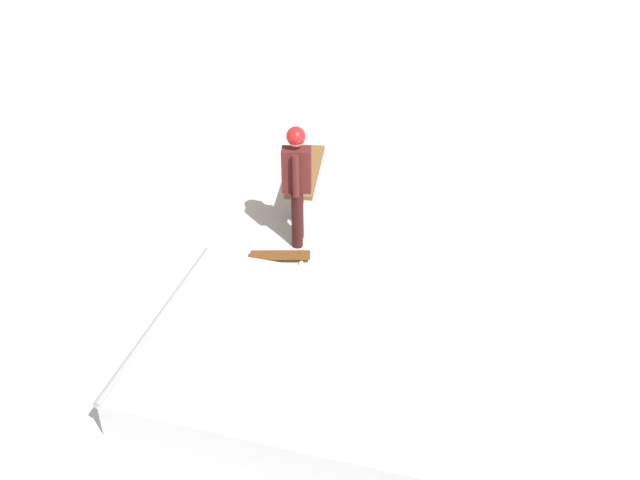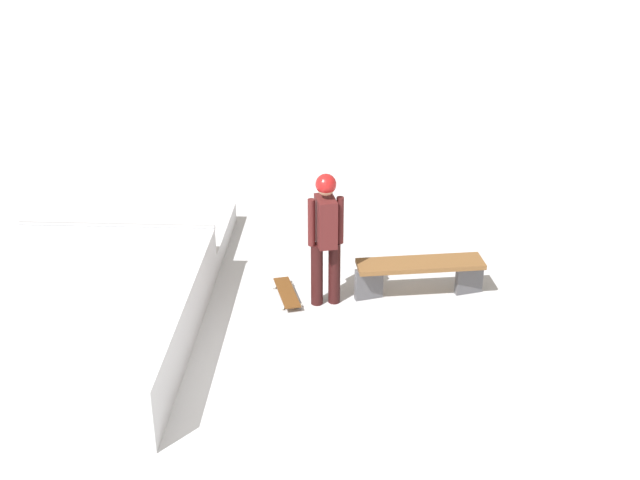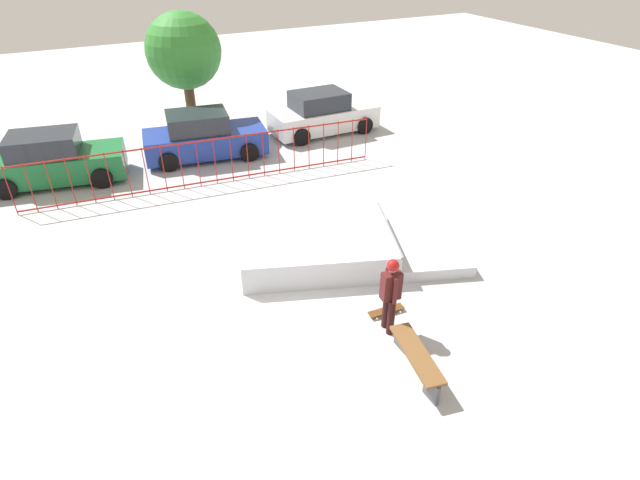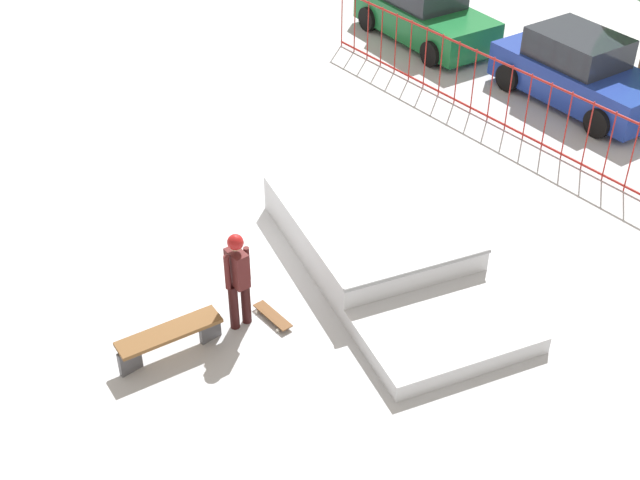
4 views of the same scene
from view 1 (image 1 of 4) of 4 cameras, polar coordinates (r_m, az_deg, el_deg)
The scene contains 5 objects.
ground_plane at distance 9.10m, azimuth 7.37°, elevation -5.65°, with size 60.00×60.00×0.00m, color #B7BABF.
skate_ramp at distance 7.88m, azimuth -3.10°, elevation -9.80°, with size 5.96×4.26×0.74m.
skater at distance 9.77m, azimuth -1.79°, elevation 4.82°, with size 0.40×0.44×1.73m.
skateboard at distance 9.89m, azimuth -3.07°, elevation -1.19°, with size 0.81×0.30×0.09m.
park_bench at distance 11.14m, azimuth -1.12°, elevation 4.90°, with size 0.68×1.65×0.48m.
Camera 1 is at (1.63, 6.87, 5.74)m, focal length 41.77 mm.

